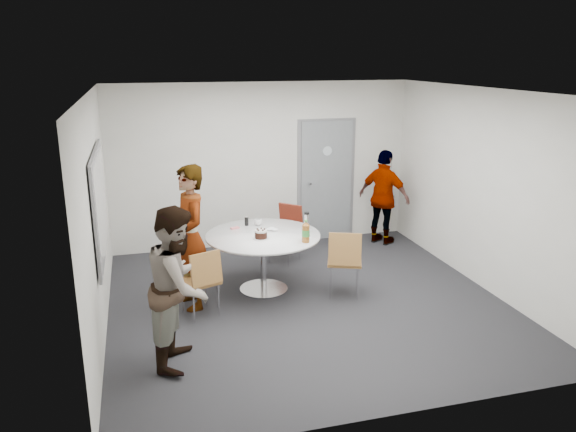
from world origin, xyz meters
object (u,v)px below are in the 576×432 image
object	(u,v)px
chair_near_left	(202,277)
door	(326,181)
whiteboard	(100,204)
chair_far	(287,227)
person_left	(179,286)
table	(265,242)
chair_near_right	(345,257)
person_right	(384,197)
person_main	(190,238)

from	to	relation	value
chair_near_left	door	bearing A→B (deg)	26.45
whiteboard	door	bearing A→B (deg)	32.66
chair_far	person_left	bearing A→B (deg)	100.31
whiteboard	chair_far	distance (m)	3.11
whiteboard	table	world-z (taller)	whiteboard
table	chair_near_right	bearing A→B (deg)	-27.67
person_left	person_right	world-z (taller)	person_left
table	person_left	bearing A→B (deg)	-128.97
whiteboard	chair_near_left	distance (m)	1.47
table	chair_near_left	bearing A→B (deg)	-146.70
table	chair_near_left	xyz separation A→B (m)	(-0.92, -0.60, -0.16)
whiteboard	chair_far	size ratio (longest dim) A/B	2.15
chair_near_right	person_main	distance (m)	2.01
chair_near_left	chair_near_right	xyz separation A→B (m)	(1.87, 0.10, 0.04)
door	chair_near_left	size ratio (longest dim) A/B	2.44
chair_near_right	table	bearing A→B (deg)	173.70
table	chair_far	distance (m)	1.23
table	chair_near_left	world-z (taller)	table
table	whiteboard	bearing A→B (deg)	-170.87
table	person_left	xyz separation A→B (m)	(-1.26, -1.56, 0.15)
table	person_main	xyz separation A→B (m)	(-1.01, -0.23, 0.23)
door	whiteboard	size ratio (longest dim) A/B	1.12
whiteboard	person_left	bearing A→B (deg)	-58.17
chair_near_left	person_right	distance (m)	3.88
chair_near_left	chair_far	size ratio (longest dim) A/B	0.98
whiteboard	chair_near_right	size ratio (longest dim) A/B	2.06
chair_near_right	person_right	xyz separation A→B (m)	(1.43, 1.92, 0.24)
chair_near_right	person_left	xyz separation A→B (m)	(-2.22, -1.06, 0.28)
chair_near_left	person_left	xyz separation A→B (m)	(-0.34, -0.96, 0.31)
chair_far	person_left	world-z (taller)	person_left
chair_near_left	person_left	world-z (taller)	person_left
door	whiteboard	xyz separation A→B (m)	(-3.56, -2.28, 0.42)
person_main	person_left	size ratio (longest dim) A/B	1.09
chair_far	person_left	distance (m)	3.23
table	chair_near_right	size ratio (longest dim) A/B	1.66
table	person_right	bearing A→B (deg)	30.87
chair_near_left	person_main	size ratio (longest dim) A/B	0.47
whiteboard	person_main	distance (m)	1.15
whiteboard	chair_near_left	world-z (taller)	whiteboard
person_right	person_left	bearing A→B (deg)	93.95
whiteboard	person_right	bearing A→B (deg)	21.64
person_main	person_left	world-z (taller)	person_main
person_right	chair_far	bearing A→B (deg)	66.15
person_main	person_right	size ratio (longest dim) A/B	1.14
chair_far	person_right	xyz separation A→B (m)	(1.78, 0.36, 0.26)
chair_near_right	chair_far	size ratio (longest dim) A/B	1.04
door	table	bearing A→B (deg)	-128.07
door	chair_near_right	size ratio (longest dim) A/B	2.29
person_main	person_right	bearing A→B (deg)	105.02
chair_far	person_main	distance (m)	2.10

